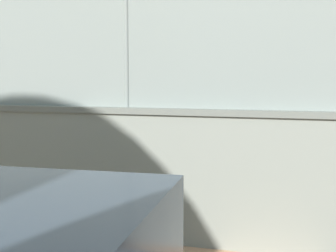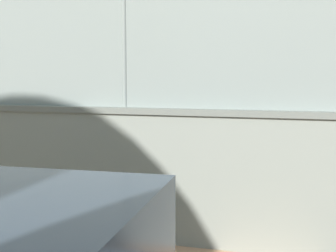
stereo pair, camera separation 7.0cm
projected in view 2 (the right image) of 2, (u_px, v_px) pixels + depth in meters
ground_plane at (197, 129)px, 18.65m from camera, size 260.00×260.00×0.00m
player_foreground_swinging at (220, 122)px, 12.55m from camera, size 0.74×1.21×1.58m
player_at_service_line at (168, 143)px, 8.49m from camera, size 0.72×1.23×1.63m
player_crossing_court at (276, 108)px, 18.09m from camera, size 0.95×0.92×1.55m
sports_ball at (231, 162)px, 11.26m from camera, size 0.17×0.17×0.17m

